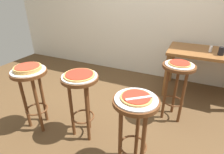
# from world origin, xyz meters

# --- Properties ---
(ground_plane) EXTENTS (6.00, 6.00, 0.00)m
(ground_plane) POSITION_xyz_m (0.00, 0.00, 0.00)
(ground_plane) COLOR brown
(stool_foreground) EXTENTS (0.38, 0.38, 0.74)m
(stool_foreground) POSITION_xyz_m (0.47, -0.50, 0.55)
(stool_foreground) COLOR #5B3319
(stool_foreground) RESTS_ON ground_plane
(serving_plate_foreground) EXTENTS (0.35, 0.35, 0.01)m
(serving_plate_foreground) POSITION_xyz_m (0.47, -0.50, 0.75)
(serving_plate_foreground) COLOR silver
(serving_plate_foreground) RESTS_ON stool_foreground
(pizza_foreground) EXTENTS (0.25, 0.25, 0.02)m
(pizza_foreground) POSITION_xyz_m (0.47, -0.50, 0.77)
(pizza_foreground) COLOR tan
(pizza_foreground) RESTS_ON serving_plate_foreground
(stool_middle) EXTENTS (0.38, 0.38, 0.74)m
(stool_middle) POSITION_xyz_m (-0.75, -0.45, 0.55)
(stool_middle) COLOR #5B3319
(stool_middle) RESTS_ON ground_plane
(serving_plate_middle) EXTENTS (0.36, 0.36, 0.01)m
(serving_plate_middle) POSITION_xyz_m (-0.75, -0.45, 0.75)
(serving_plate_middle) COLOR white
(serving_plate_middle) RESTS_ON stool_middle
(pizza_middle) EXTENTS (0.28, 0.28, 0.05)m
(pizza_middle) POSITION_xyz_m (-0.75, -0.45, 0.78)
(pizza_middle) COLOR tan
(pizza_middle) RESTS_ON serving_plate_middle
(stool_leftside) EXTENTS (0.38, 0.38, 0.74)m
(stool_leftside) POSITION_xyz_m (-0.18, -0.34, 0.55)
(stool_leftside) COLOR #5B3319
(stool_leftside) RESTS_ON ground_plane
(serving_plate_leftside) EXTENTS (0.36, 0.36, 0.01)m
(serving_plate_leftside) POSITION_xyz_m (-0.18, -0.34, 0.75)
(serving_plate_leftside) COLOR silver
(serving_plate_leftside) RESTS_ON stool_leftside
(pizza_leftside) EXTENTS (0.31, 0.31, 0.02)m
(pizza_leftside) POSITION_xyz_m (-0.18, -0.34, 0.77)
(pizza_leftside) COLOR tan
(pizza_leftside) RESTS_ON serving_plate_leftside
(stool_rear) EXTENTS (0.38, 0.38, 0.74)m
(stool_rear) POSITION_xyz_m (0.69, 0.40, 0.55)
(stool_rear) COLOR #5B3319
(stool_rear) RESTS_ON ground_plane
(serving_plate_rear) EXTENTS (0.33, 0.33, 0.01)m
(serving_plate_rear) POSITION_xyz_m (0.69, 0.40, 0.75)
(serving_plate_rear) COLOR white
(serving_plate_rear) RESTS_ON stool_rear
(pizza_rear) EXTENTS (0.26, 0.26, 0.02)m
(pizza_rear) POSITION_xyz_m (0.69, 0.40, 0.77)
(pizza_rear) COLOR tan
(pizza_rear) RESTS_ON serving_plate_rear
(dining_table) EXTENTS (1.08, 0.69, 0.72)m
(dining_table) POSITION_xyz_m (1.00, 1.21, 0.61)
(dining_table) COLOR brown
(dining_table) RESTS_ON ground_plane
(cup_near_edge) EXTENTS (0.08, 0.08, 0.11)m
(cup_near_edge) POSITION_xyz_m (1.16, 1.08, 0.78)
(cup_near_edge) COLOR black
(cup_near_edge) RESTS_ON dining_table
(condiment_shaker) EXTENTS (0.04, 0.04, 0.09)m
(condiment_shaker) POSITION_xyz_m (1.04, 1.17, 0.77)
(condiment_shaker) COLOR white
(condiment_shaker) RESTS_ON dining_table
(pizza_server_knife) EXTENTS (0.19, 0.16, 0.01)m
(pizza_server_knife) POSITION_xyz_m (0.50, -0.52, 0.78)
(pizza_server_knife) COLOR silver
(pizza_server_knife) RESTS_ON pizza_foreground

